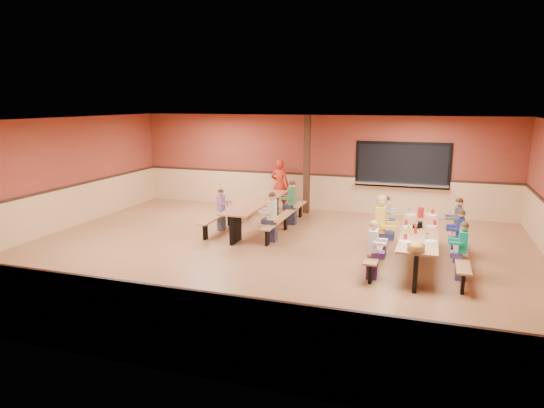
% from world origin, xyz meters
% --- Properties ---
extents(ground, '(12.00, 12.00, 0.00)m').
position_xyz_m(ground, '(0.00, 0.00, 0.00)').
color(ground, brown).
rests_on(ground, ground).
extents(room_envelope, '(12.04, 10.04, 3.02)m').
position_xyz_m(room_envelope, '(0.00, 0.00, 0.69)').
color(room_envelope, brown).
rests_on(room_envelope, ground).
extents(kitchen_pass_through, '(2.78, 0.28, 1.38)m').
position_xyz_m(kitchen_pass_through, '(2.60, 4.96, 1.49)').
color(kitchen_pass_through, black).
rests_on(kitchen_pass_through, ground).
extents(structural_post, '(0.18, 0.18, 3.00)m').
position_xyz_m(structural_post, '(-0.20, 4.40, 1.50)').
color(structural_post, '#321C10').
rests_on(structural_post, ground).
extents(cafeteria_table_main, '(1.91, 3.70, 0.74)m').
position_xyz_m(cafeteria_table_main, '(3.26, 0.52, 0.53)').
color(cafeteria_table_main, '#A46C41').
rests_on(cafeteria_table_main, ground).
extents(cafeteria_table_second, '(1.91, 3.70, 0.74)m').
position_xyz_m(cafeteria_table_second, '(-1.05, 2.25, 0.53)').
color(cafeteria_table_second, '#A46C41').
rests_on(cafeteria_table_second, ground).
extents(seated_child_white_left, '(0.34, 0.28, 1.15)m').
position_xyz_m(seated_child_white_left, '(2.44, -0.78, 0.58)').
color(seated_child_white_left, white).
rests_on(seated_child_white_left, ground).
extents(seated_adult_yellow, '(0.46, 0.38, 1.39)m').
position_xyz_m(seated_adult_yellow, '(2.44, 0.59, 0.70)').
color(seated_adult_yellow, gold).
rests_on(seated_adult_yellow, ground).
extents(seated_child_grey_left, '(0.32, 0.27, 1.12)m').
position_xyz_m(seated_child_grey_left, '(2.44, 2.04, 0.56)').
color(seated_child_grey_left, '#B4B4B4').
rests_on(seated_child_grey_left, ground).
extents(seated_child_teal_right, '(0.34, 0.28, 1.14)m').
position_xyz_m(seated_child_teal_right, '(4.09, -0.31, 0.57)').
color(seated_child_teal_right, '#0D8A67').
rests_on(seated_child_teal_right, ground).
extents(seated_child_navy_right, '(0.34, 0.28, 1.15)m').
position_xyz_m(seated_child_navy_right, '(4.09, 0.78, 0.57)').
color(seated_child_navy_right, navy).
rests_on(seated_child_navy_right, ground).
extents(seated_child_char_right, '(0.37, 0.30, 1.21)m').
position_xyz_m(seated_child_char_right, '(4.09, 1.80, 0.61)').
color(seated_child_char_right, '#4A5055').
rests_on(seated_child_char_right, ground).
extents(seated_child_purple_sec, '(0.32, 0.26, 1.10)m').
position_xyz_m(seated_child_purple_sec, '(-1.88, 1.69, 0.55)').
color(seated_child_purple_sec, '#8E629A').
rests_on(seated_child_purple_sec, ground).
extents(seated_child_green_sec, '(0.37, 0.30, 1.22)m').
position_xyz_m(seated_child_green_sec, '(-0.23, 2.87, 0.61)').
color(seated_child_green_sec, '#367145').
rests_on(seated_child_green_sec, ground).
extents(seated_child_tan_sec, '(0.37, 0.31, 1.22)m').
position_xyz_m(seated_child_tan_sec, '(-0.23, 1.06, 0.61)').
color(seated_child_tan_sec, beige).
rests_on(seated_child_tan_sec, ground).
extents(standing_woman, '(0.60, 0.40, 1.63)m').
position_xyz_m(standing_woman, '(-1.11, 4.55, 0.81)').
color(standing_woman, red).
rests_on(standing_woman, ground).
extents(punch_pitcher, '(0.16, 0.16, 0.22)m').
position_xyz_m(punch_pitcher, '(3.24, 1.71, 0.85)').
color(punch_pitcher, red).
rests_on(punch_pitcher, cafeteria_table_main).
extents(chip_bowl, '(0.32, 0.32, 0.15)m').
position_xyz_m(chip_bowl, '(3.25, -1.13, 0.81)').
color(chip_bowl, orange).
rests_on(chip_bowl, cafeteria_table_main).
extents(napkin_dispenser, '(0.10, 0.14, 0.13)m').
position_xyz_m(napkin_dispenser, '(3.27, 0.69, 0.80)').
color(napkin_dispenser, black).
rests_on(napkin_dispenser, cafeteria_table_main).
extents(condiment_mustard, '(0.06, 0.06, 0.17)m').
position_xyz_m(condiment_mustard, '(3.05, 0.14, 0.82)').
color(condiment_mustard, yellow).
rests_on(condiment_mustard, cafeteria_table_main).
extents(condiment_ketchup, '(0.06, 0.06, 0.17)m').
position_xyz_m(condiment_ketchup, '(3.19, 0.14, 0.82)').
color(condiment_ketchup, '#B2140F').
rests_on(condiment_ketchup, cafeteria_table_main).
extents(table_paddle, '(0.16, 0.16, 0.56)m').
position_xyz_m(table_paddle, '(3.19, 0.63, 0.88)').
color(table_paddle, black).
rests_on(table_paddle, cafeteria_table_main).
extents(place_settings, '(0.65, 3.30, 0.11)m').
position_xyz_m(place_settings, '(3.26, 0.52, 0.80)').
color(place_settings, beige).
rests_on(place_settings, cafeteria_table_main).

